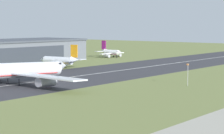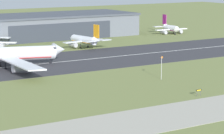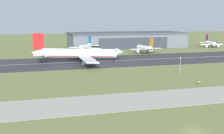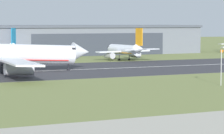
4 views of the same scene
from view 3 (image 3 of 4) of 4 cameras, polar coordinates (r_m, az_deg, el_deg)
The scene contains 11 objects.
ground_plane at distance 111.13m, azimuth 1.30°, elevation -2.70°, with size 624.45×624.45×0.00m, color olive.
runway_strip at distance 159.32m, azimuth -4.16°, elevation 0.96°, with size 384.45×42.07×0.06m, color #333338.
runway_centreline at distance 159.31m, azimuth -4.16°, elevation 0.97°, with size 346.01×0.70×0.01m, color silver.
taxiway_road at distance 88.08m, azimuth 6.25°, elevation -5.95°, with size 288.34×17.60×0.05m, color #A8A393.
hangar_building at distance 234.95m, azimuth 2.68°, elevation 5.01°, with size 86.38×33.29×10.98m.
airplane_landing at distance 157.47m, azimuth -5.93°, elevation 2.44°, with size 47.01×57.27×14.89m.
airplane_parked_west at distance 243.45m, azimuth 17.62°, elevation 4.08°, with size 18.30×16.47×9.38m.
airplane_parked_centre at distance 203.79m, azimuth -4.91°, elevation 3.66°, with size 20.39×19.12×10.13m.
airplane_parked_east at distance 195.69m, azimuth 5.95°, elevation 3.45°, with size 19.11×21.12×10.23m.
windsock_pole at distance 129.10m, azimuth 12.55°, elevation 1.48°, with size 2.01×1.87×6.78m.
runway_sign at distance 108.16m, azimuth 15.64°, elevation -2.67°, with size 1.72×0.13×1.72m.
Camera 3 is at (-32.67, -53.12, 23.15)m, focal length 50.00 mm.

